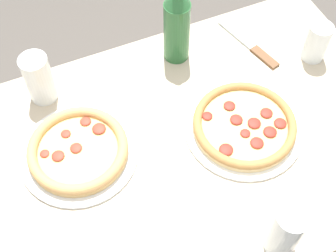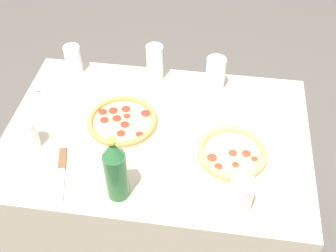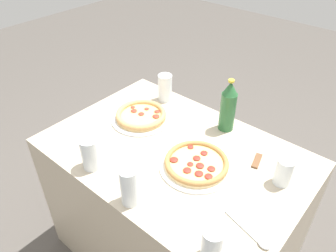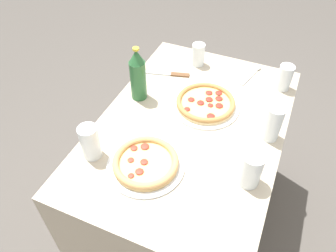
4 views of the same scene
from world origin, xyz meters
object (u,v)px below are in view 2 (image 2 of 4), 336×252
glass_water (73,60)px  pizza_pepperoni (122,122)px  glass_orange_juice (155,63)px  glass_iced_tea (241,197)px  glass_mango_juice (215,75)px  pizza_salami (232,153)px  knife (61,172)px  glass_lemonade (29,135)px  spoon (49,92)px  beer_bottle (116,170)px

glass_water → pizza_pepperoni: bearing=133.0°
pizza_pepperoni → glass_orange_juice: 0.30m
pizza_pepperoni → glass_water: 0.39m
glass_iced_tea → glass_mango_juice: 0.57m
pizza_pepperoni → glass_iced_tea: glass_iced_tea is taller
pizza_pepperoni → glass_mango_juice: 0.41m
pizza_salami → glass_mango_juice: bearing=-77.2°
glass_iced_tea → glass_mango_juice: glass_iced_tea is taller
pizza_salami → knife: (0.55, 0.14, -0.02)m
pizza_pepperoni → glass_iced_tea: 0.52m
glass_lemonade → pizza_pepperoni: bearing=-154.4°
glass_lemonade → knife: glass_lemonade is taller
glass_iced_tea → glass_orange_juice: bearing=-59.1°
pizza_salami → glass_water: (0.66, -0.37, 0.04)m
pizza_pepperoni → spoon: size_ratio=1.58×
knife → spoon: (0.17, -0.37, 0.00)m
knife → glass_water: bearing=-78.0°
glass_orange_juice → glass_lemonade: glass_orange_juice is taller
glass_iced_tea → knife: glass_iced_tea is taller
glass_iced_tea → glass_lemonade: glass_iced_tea is taller
glass_orange_juice → knife: glass_orange_juice is taller
glass_mango_juice → beer_bottle: beer_bottle is taller
glass_orange_juice → pizza_salami: bearing=130.2°
glass_mango_juice → glass_orange_juice: bearing=-6.2°
pizza_pepperoni → glass_mango_juice: bearing=-140.2°
glass_water → beer_bottle: beer_bottle is taller
pizza_salami → glass_water: bearing=-29.7°
glass_iced_tea → glass_water: glass_iced_tea is taller
glass_mango_juice → pizza_pepperoni: bearing=39.8°
glass_orange_juice → beer_bottle: bearing=88.0°
glass_orange_juice → spoon: (0.40, 0.15, -0.07)m
glass_orange_juice → spoon: glass_orange_juice is taller
glass_lemonade → spoon: size_ratio=0.60×
glass_orange_juice → knife: bearing=66.9°
glass_orange_juice → knife: size_ratio=0.67×
glass_iced_tea → spoon: glass_iced_tea is taller
glass_iced_tea → glass_water: 0.90m
pizza_salami → spoon: 0.75m
pizza_pepperoni → glass_water: size_ratio=2.47×
pizza_pepperoni → knife: pizza_pepperoni is taller
glass_mango_juice → glass_lemonade: glass_mango_juice is taller
spoon → glass_iced_tea: bearing=149.9°
knife → glass_orange_juice: bearing=-113.1°
glass_orange_juice → spoon: bearing=21.0°
glass_lemonade → beer_bottle: size_ratio=0.44×
pizza_salami → glass_orange_juice: size_ratio=1.89×
glass_iced_tea → knife: bearing=-6.0°
glass_iced_tea → glass_mango_juice: bearing=-78.9°
pizza_salami → knife: size_ratio=1.28×
glass_iced_tea → glass_mango_juice: (0.11, -0.56, -0.00)m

